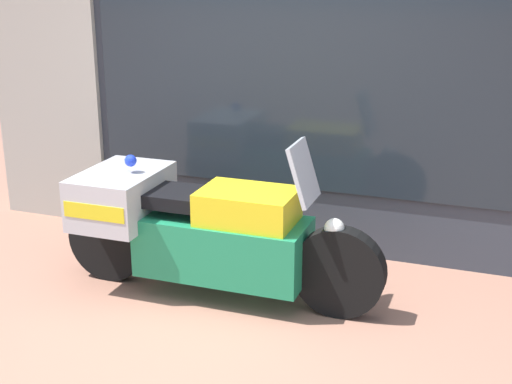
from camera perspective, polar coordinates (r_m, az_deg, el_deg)
ground_plane at (r=4.72m, az=-4.26°, el=-12.23°), size 60.00×60.00×0.00m
shop_building at (r=6.14m, az=-0.79°, el=11.03°), size 5.78×0.55×3.23m
window_display at (r=6.15m, az=7.46°, el=0.14°), size 4.23×0.30×2.10m
paramedic_motorcycle at (r=5.23m, az=-4.89°, el=-2.75°), size 2.46×0.80×1.22m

